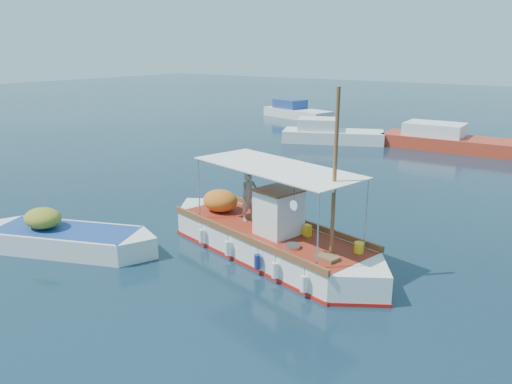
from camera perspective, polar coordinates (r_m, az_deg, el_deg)
The scene contains 6 objects.
ground at distance 16.09m, azimuth 1.32°, elevation -6.63°, with size 160.00×160.00×0.00m, color black.
fishing_caique at distance 15.65m, azimuth 1.28°, elevation -5.39°, with size 8.77×3.89×5.49m.
dinghy at distance 17.12m, azimuth -20.97°, elevation -5.17°, with size 5.81×3.32×1.53m.
bg_boat_nw at distance 34.54m, azimuth 8.44°, elevation 6.47°, with size 7.09×4.91×1.80m.
bg_boat_n at distance 33.99m, azimuth 21.34°, elevation 5.38°, with size 8.99×3.10×1.80m.
bg_boat_far_w at distance 46.41m, azimuth 4.58°, elevation 9.07°, with size 7.12×3.93×1.80m.
Camera 1 is at (8.25, -12.32, 6.26)m, focal length 35.00 mm.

